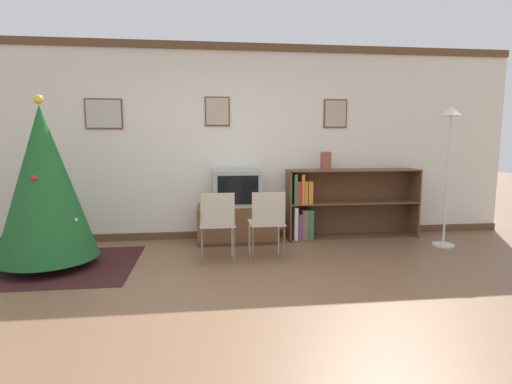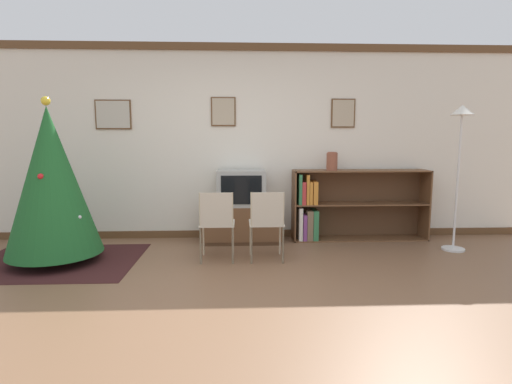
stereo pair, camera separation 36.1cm
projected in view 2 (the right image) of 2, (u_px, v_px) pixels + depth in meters
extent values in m
plane|color=brown|center=(226.00, 303.00, 3.45)|extent=(24.00, 24.00, 0.00)
cube|color=silver|center=(230.00, 143.00, 5.63)|extent=(8.39, 0.08, 2.70)
cube|color=brown|center=(229.00, 46.00, 5.40)|extent=(8.39, 0.03, 0.10)
cube|color=brown|center=(231.00, 234.00, 5.75)|extent=(8.39, 0.03, 0.10)
cube|color=brown|center=(113.00, 115.00, 5.46)|extent=(0.49, 0.02, 0.40)
cube|color=#BCB7A8|center=(113.00, 114.00, 5.45)|extent=(0.45, 0.01, 0.37)
cube|color=brown|center=(223.00, 112.00, 5.52)|extent=(0.34, 0.02, 0.40)
cube|color=tan|center=(223.00, 112.00, 5.51)|extent=(0.30, 0.01, 0.36)
cube|color=brown|center=(343.00, 113.00, 5.59)|extent=(0.34, 0.02, 0.40)
cube|color=tan|center=(343.00, 113.00, 5.58)|extent=(0.30, 0.01, 0.37)
cube|color=#381919|center=(57.00, 262.00, 4.60)|extent=(1.84, 1.46, 0.01)
cylinder|color=maroon|center=(56.00, 257.00, 4.60)|extent=(0.36, 0.36, 0.10)
cone|color=#1E5B28|center=(51.00, 181.00, 4.48)|extent=(1.04, 1.04, 1.66)
sphere|color=yellow|center=(46.00, 101.00, 4.36)|extent=(0.10, 0.10, 0.10)
sphere|color=silver|center=(42.00, 154.00, 4.53)|extent=(0.05, 0.05, 0.05)
sphere|color=gold|center=(78.00, 216.00, 4.92)|extent=(0.05, 0.05, 0.05)
sphere|color=silver|center=(80.00, 217.00, 4.40)|extent=(0.04, 0.04, 0.04)
sphere|color=#1E4CB2|center=(58.00, 208.00, 4.87)|extent=(0.04, 0.04, 0.04)
sphere|color=red|center=(41.00, 176.00, 4.24)|extent=(0.06, 0.06, 0.06)
cube|color=#4C311E|center=(242.00, 240.00, 5.50)|extent=(1.03, 0.47, 0.05)
cube|color=brown|center=(241.00, 222.00, 5.47)|extent=(1.07, 0.49, 0.46)
cube|color=#9E9E99|center=(241.00, 188.00, 5.41)|extent=(0.65, 0.47, 0.48)
cube|color=black|center=(241.00, 190.00, 5.17)|extent=(0.53, 0.01, 0.38)
cube|color=#BCB29E|center=(217.00, 223.00, 4.64)|extent=(0.40, 0.40, 0.02)
cube|color=#BCB29E|center=(216.00, 210.00, 4.43)|extent=(0.35, 0.02, 0.38)
cylinder|color=beige|center=(203.00, 238.00, 4.84)|extent=(0.02, 0.02, 0.42)
cylinder|color=beige|center=(233.00, 238.00, 4.86)|extent=(0.02, 0.02, 0.42)
cylinder|color=beige|center=(201.00, 246.00, 4.49)|extent=(0.02, 0.02, 0.42)
cylinder|color=beige|center=(233.00, 246.00, 4.50)|extent=(0.02, 0.02, 0.42)
cylinder|color=beige|center=(200.00, 229.00, 4.46)|extent=(0.02, 0.02, 0.82)
cylinder|color=beige|center=(233.00, 229.00, 4.48)|extent=(0.02, 0.02, 0.82)
cube|color=#BCB29E|center=(266.00, 223.00, 4.67)|extent=(0.40, 0.40, 0.02)
cube|color=#BCB29E|center=(268.00, 209.00, 4.45)|extent=(0.35, 0.02, 0.38)
cylinder|color=beige|center=(251.00, 238.00, 4.87)|extent=(0.02, 0.02, 0.42)
cylinder|color=beige|center=(280.00, 237.00, 4.88)|extent=(0.02, 0.02, 0.42)
cylinder|color=beige|center=(251.00, 245.00, 4.51)|extent=(0.02, 0.02, 0.42)
cylinder|color=beige|center=(283.00, 245.00, 4.53)|extent=(0.02, 0.02, 0.42)
cylinder|color=beige|center=(251.00, 228.00, 4.48)|extent=(0.02, 0.02, 0.82)
cylinder|color=beige|center=(283.00, 228.00, 4.50)|extent=(0.02, 0.02, 0.82)
cube|color=brown|center=(294.00, 205.00, 5.55)|extent=(0.02, 0.36, 0.98)
cube|color=brown|center=(425.00, 204.00, 5.63)|extent=(0.02, 0.36, 0.98)
cube|color=brown|center=(361.00, 171.00, 5.52)|extent=(1.88, 0.36, 0.02)
cube|color=brown|center=(359.00, 238.00, 5.65)|extent=(1.88, 0.36, 0.02)
cube|color=brown|center=(360.00, 203.00, 5.58)|extent=(1.84, 0.36, 0.02)
cube|color=brown|center=(356.00, 203.00, 5.76)|extent=(1.88, 0.01, 0.98)
cube|color=silver|center=(300.00, 223.00, 5.55)|extent=(0.05, 0.27, 0.45)
cube|color=#7A3D7F|center=(304.00, 226.00, 5.56)|extent=(0.05, 0.28, 0.35)
cube|color=#756047|center=(309.00, 225.00, 5.55)|extent=(0.08, 0.27, 0.41)
cube|color=#337547|center=(314.00, 224.00, 5.57)|extent=(0.07, 0.30, 0.41)
cube|color=#337547|center=(299.00, 189.00, 5.48)|extent=(0.04, 0.27, 0.41)
cube|color=#B73333|center=(303.00, 193.00, 5.49)|extent=(0.05, 0.27, 0.31)
cube|color=orange|center=(307.00, 189.00, 5.45)|extent=(0.04, 0.20, 0.41)
cube|color=orange|center=(310.00, 192.00, 5.50)|extent=(0.04, 0.30, 0.31)
cube|color=orange|center=(314.00, 192.00, 5.50)|extent=(0.06, 0.29, 0.31)
cylinder|color=brown|center=(332.00, 162.00, 5.44)|extent=(0.15, 0.15, 0.24)
torus|color=brown|center=(332.00, 153.00, 5.43)|extent=(0.13, 0.13, 0.03)
cylinder|color=silver|center=(453.00, 249.00, 5.09)|extent=(0.28, 0.28, 0.03)
cylinder|color=silver|center=(457.00, 183.00, 4.98)|extent=(0.03, 0.03, 1.67)
cone|color=white|center=(462.00, 110.00, 4.86)|extent=(0.28, 0.28, 0.12)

